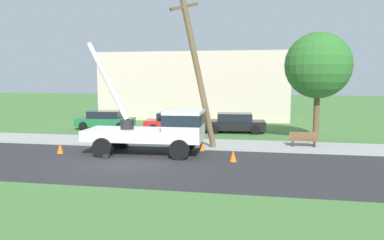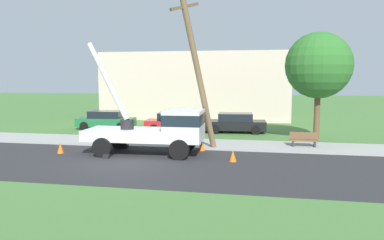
{
  "view_description": "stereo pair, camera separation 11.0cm",
  "coord_description": "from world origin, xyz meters",
  "px_view_note": "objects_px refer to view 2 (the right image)",
  "views": [
    {
      "loc": [
        6.54,
        -16.84,
        4.05
      ],
      "look_at": [
        2.82,
        2.83,
        1.8
      ],
      "focal_mm": 35.79,
      "sensor_mm": 36.0,
      "label": 1
    },
    {
      "loc": [
        6.65,
        -16.82,
        4.05
      ],
      "look_at": [
        2.82,
        2.83,
        1.8
      ],
      "focal_mm": 35.79,
      "sensor_mm": 36.0,
      "label": 2
    }
  ],
  "objects_px": {
    "utility_truck": "(160,128)",
    "traffic_cone_curbside": "(202,146)",
    "roadside_tree_near": "(319,66)",
    "parked_sedan_red": "(175,122)",
    "traffic_cone_ahead": "(233,156)",
    "parked_sedan_green": "(106,120)",
    "park_bench": "(304,140)",
    "traffic_cone_behind": "(60,148)",
    "leaning_utility_pole": "(197,69)",
    "parked_sedan_black": "(235,123)"
  },
  "relations": [
    {
      "from": "utility_truck",
      "to": "traffic_cone_curbside",
      "type": "height_order",
      "value": "utility_truck"
    },
    {
      "from": "roadside_tree_near",
      "to": "utility_truck",
      "type": "bearing_deg",
      "value": -147.06
    },
    {
      "from": "utility_truck",
      "to": "parked_sedan_red",
      "type": "relative_size",
      "value": 1.5
    },
    {
      "from": "utility_truck",
      "to": "traffic_cone_ahead",
      "type": "height_order",
      "value": "utility_truck"
    },
    {
      "from": "traffic_cone_curbside",
      "to": "roadside_tree_near",
      "type": "bearing_deg",
      "value": 32.49
    },
    {
      "from": "parked_sedan_green",
      "to": "park_bench",
      "type": "distance_m",
      "value": 15.47
    },
    {
      "from": "traffic_cone_behind",
      "to": "parked_sedan_green",
      "type": "distance_m",
      "value": 9.66
    },
    {
      "from": "traffic_cone_behind",
      "to": "parked_sedan_red",
      "type": "xyz_separation_m",
      "value": [
        4.14,
        9.06,
        0.43
      ]
    },
    {
      "from": "utility_truck",
      "to": "roadside_tree_near",
      "type": "bearing_deg",
      "value": 32.94
    },
    {
      "from": "leaning_utility_pole",
      "to": "parked_sedan_green",
      "type": "distance_m",
      "value": 12.12
    },
    {
      "from": "leaning_utility_pole",
      "to": "park_bench",
      "type": "relative_size",
      "value": 5.48
    },
    {
      "from": "traffic_cone_behind",
      "to": "park_bench",
      "type": "xyz_separation_m",
      "value": [
        12.92,
        4.05,
        0.18
      ]
    },
    {
      "from": "traffic_cone_behind",
      "to": "parked_sedan_black",
      "type": "bearing_deg",
      "value": 48.01
    },
    {
      "from": "leaning_utility_pole",
      "to": "utility_truck",
      "type": "bearing_deg",
      "value": -147.76
    },
    {
      "from": "traffic_cone_behind",
      "to": "roadside_tree_near",
      "type": "relative_size",
      "value": 0.08
    },
    {
      "from": "parked_sedan_green",
      "to": "traffic_cone_curbside",
      "type": "bearing_deg",
      "value": -39.8
    },
    {
      "from": "leaning_utility_pole",
      "to": "parked_sedan_green",
      "type": "xyz_separation_m",
      "value": [
        -8.64,
        7.62,
        -3.78
      ]
    },
    {
      "from": "leaning_utility_pole",
      "to": "roadside_tree_near",
      "type": "height_order",
      "value": "leaning_utility_pole"
    },
    {
      "from": "parked_sedan_red",
      "to": "park_bench",
      "type": "bearing_deg",
      "value": -29.69
    },
    {
      "from": "traffic_cone_ahead",
      "to": "park_bench",
      "type": "height_order",
      "value": "park_bench"
    },
    {
      "from": "leaning_utility_pole",
      "to": "traffic_cone_ahead",
      "type": "height_order",
      "value": "leaning_utility_pole"
    },
    {
      "from": "traffic_cone_ahead",
      "to": "parked_sedan_red",
      "type": "height_order",
      "value": "parked_sedan_red"
    },
    {
      "from": "parked_sedan_green",
      "to": "parked_sedan_red",
      "type": "bearing_deg",
      "value": -4.69
    },
    {
      "from": "traffic_cone_curbside",
      "to": "utility_truck",
      "type": "bearing_deg",
      "value": -145.62
    },
    {
      "from": "parked_sedan_black",
      "to": "parked_sedan_red",
      "type": "bearing_deg",
      "value": -174.28
    },
    {
      "from": "traffic_cone_ahead",
      "to": "traffic_cone_curbside",
      "type": "xyz_separation_m",
      "value": [
        -1.93,
        2.43,
        0.0
      ]
    },
    {
      "from": "leaning_utility_pole",
      "to": "park_bench",
      "type": "xyz_separation_m",
      "value": [
        5.83,
        2.15,
        -4.03
      ]
    },
    {
      "from": "traffic_cone_ahead",
      "to": "park_bench",
      "type": "distance_m",
      "value": 5.69
    },
    {
      "from": "traffic_cone_behind",
      "to": "parked_sedan_red",
      "type": "relative_size",
      "value": 0.12
    },
    {
      "from": "parked_sedan_black",
      "to": "traffic_cone_curbside",
      "type": "bearing_deg",
      "value": -99.62
    },
    {
      "from": "traffic_cone_ahead",
      "to": "parked_sedan_black",
      "type": "height_order",
      "value": "parked_sedan_black"
    },
    {
      "from": "park_bench",
      "to": "roadside_tree_near",
      "type": "bearing_deg",
      "value": 67.44
    },
    {
      "from": "parked_sedan_green",
      "to": "parked_sedan_red",
      "type": "height_order",
      "value": "same"
    },
    {
      "from": "parked_sedan_green",
      "to": "roadside_tree_near",
      "type": "bearing_deg",
      "value": -11.73
    },
    {
      "from": "traffic_cone_ahead",
      "to": "traffic_cone_behind",
      "type": "distance_m",
      "value": 9.23
    },
    {
      "from": "traffic_cone_behind",
      "to": "parked_sedan_green",
      "type": "height_order",
      "value": "parked_sedan_green"
    },
    {
      "from": "parked_sedan_green",
      "to": "roadside_tree_near",
      "type": "xyz_separation_m",
      "value": [
        15.41,
        -3.2,
        4.04
      ]
    },
    {
      "from": "leaning_utility_pole",
      "to": "park_bench",
      "type": "bearing_deg",
      "value": 20.22
    },
    {
      "from": "parked_sedan_black",
      "to": "roadside_tree_near",
      "type": "xyz_separation_m",
      "value": [
        5.31,
        -3.17,
        4.04
      ]
    },
    {
      "from": "roadside_tree_near",
      "to": "parked_sedan_green",
      "type": "bearing_deg",
      "value": 168.27
    },
    {
      "from": "traffic_cone_behind",
      "to": "parked_sedan_black",
      "type": "distance_m",
      "value": 12.79
    },
    {
      "from": "parked_sedan_red",
      "to": "park_bench",
      "type": "distance_m",
      "value": 10.11
    },
    {
      "from": "traffic_cone_behind",
      "to": "traffic_cone_curbside",
      "type": "relative_size",
      "value": 1.0
    },
    {
      "from": "leaning_utility_pole",
      "to": "parked_sedan_green",
      "type": "height_order",
      "value": "leaning_utility_pole"
    },
    {
      "from": "parked_sedan_red",
      "to": "roadside_tree_near",
      "type": "relative_size",
      "value": 0.67
    },
    {
      "from": "leaning_utility_pole",
      "to": "traffic_cone_curbside",
      "type": "distance_m",
      "value": 4.23
    },
    {
      "from": "leaning_utility_pole",
      "to": "roadside_tree_near",
      "type": "bearing_deg",
      "value": 33.12
    },
    {
      "from": "roadside_tree_near",
      "to": "traffic_cone_behind",
      "type": "bearing_deg",
      "value": -155.47
    },
    {
      "from": "utility_truck",
      "to": "leaning_utility_pole",
      "type": "bearing_deg",
      "value": 32.24
    },
    {
      "from": "park_bench",
      "to": "traffic_cone_ahead",
      "type": "bearing_deg",
      "value": -130.4
    }
  ]
}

